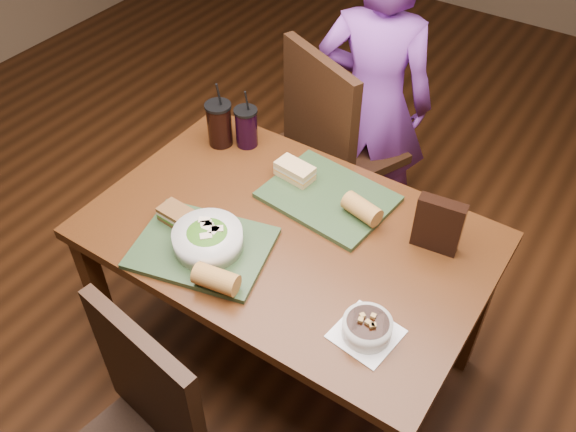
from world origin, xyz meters
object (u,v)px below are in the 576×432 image
(sandwich_near, at_px, (176,215))
(cup_berry, at_px, (246,127))
(tray_near, at_px, (202,248))
(salad_bowl, at_px, (208,238))
(soup_bowl, at_px, (367,328))
(dining_table, at_px, (288,250))
(sandwich_far, at_px, (295,171))
(baguette_far, at_px, (362,209))
(diner, at_px, (373,103))
(tray_far, at_px, (328,197))
(chip_bag, at_px, (438,225))
(chair_far, at_px, (331,143))
(baguette_near, at_px, (216,279))
(cup_cola, at_px, (219,124))

(sandwich_near, bearing_deg, cup_berry, 98.16)
(tray_near, bearing_deg, sandwich_near, 163.01)
(salad_bowl, bearing_deg, soup_bowl, -0.71)
(dining_table, bearing_deg, sandwich_far, 118.29)
(tray_near, relative_size, baguette_far, 3.17)
(tray_near, distance_m, sandwich_near, 0.15)
(baguette_far, bearing_deg, dining_table, -133.96)
(dining_table, relative_size, diner, 0.93)
(diner, xyz_separation_m, tray_far, (0.18, -0.69, 0.06))
(baguette_far, bearing_deg, cup_berry, 167.33)
(soup_bowl, bearing_deg, salad_bowl, 179.29)
(sandwich_near, bearing_deg, chip_bag, 26.81)
(soup_bowl, relative_size, sandwich_near, 1.68)
(chair_far, bearing_deg, sandwich_near, -95.92)
(tray_far, distance_m, sandwich_far, 0.15)
(chair_far, distance_m, sandwich_near, 0.89)
(sandwich_far, distance_m, chip_bag, 0.55)
(baguette_near, distance_m, chip_bag, 0.70)
(sandwich_near, distance_m, cup_berry, 0.49)
(baguette_near, distance_m, baguette_far, 0.55)
(diner, bearing_deg, baguette_far, 97.71)
(sandwich_far, distance_m, baguette_near, 0.56)
(soup_bowl, xyz_separation_m, sandwich_near, (-0.73, 0.04, 0.01))
(soup_bowl, height_order, sandwich_far, sandwich_far)
(chair_far, xyz_separation_m, cup_cola, (-0.25, -0.43, 0.26))
(salad_bowl, bearing_deg, cup_cola, 124.36)
(chair_far, relative_size, salad_bowl, 4.74)
(salad_bowl, distance_m, baguette_far, 0.51)
(chair_far, relative_size, baguette_far, 7.92)
(diner, xyz_separation_m, soup_bowl, (0.56, -1.11, 0.08))
(dining_table, relative_size, sandwich_near, 11.57)
(diner, height_order, tray_far, diner)
(sandwich_near, height_order, baguette_near, baguette_near)
(sandwich_near, xyz_separation_m, baguette_far, (0.50, 0.36, 0.01))
(baguette_near, bearing_deg, chair_far, 101.05)
(chair_far, relative_size, tray_far, 2.49)
(tray_near, height_order, cup_berry, cup_berry)
(chair_far, relative_size, tray_near, 2.49)
(chair_far, relative_size, soup_bowl, 5.54)
(soup_bowl, bearing_deg, dining_table, 152.02)
(salad_bowl, height_order, soup_bowl, salad_bowl)
(dining_table, distance_m, sandwich_near, 0.39)
(soup_bowl, bearing_deg, tray_near, -179.69)
(soup_bowl, bearing_deg, diner, 116.76)
(diner, bearing_deg, sandwich_far, 75.83)
(dining_table, height_order, sandwich_near, sandwich_near)
(chair_far, xyz_separation_m, baguette_near, (0.20, -1.01, 0.22))
(chip_bag, bearing_deg, soup_bowl, -99.77)
(cup_cola, bearing_deg, salad_bowl, -55.64)
(diner, xyz_separation_m, cup_cola, (-0.33, -0.64, 0.14))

